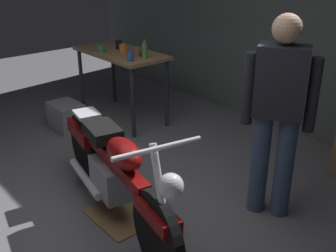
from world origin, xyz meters
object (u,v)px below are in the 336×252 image
(bottle, at_px, (145,51))
(person_standing, at_px, (278,111))
(motorcycle, at_px, (114,170))
(mug_brown_stoneware, at_px, (137,52))
(mug_blue_enamel, at_px, (130,56))
(mug_green_speckled, at_px, (101,48))
(mug_orange_travel, at_px, (123,48))
(storage_bin, at_px, (66,116))
(mug_black_matte, at_px, (119,45))

(bottle, bearing_deg, person_standing, -7.94)
(motorcycle, height_order, bottle, bottle)
(mug_brown_stoneware, distance_m, mug_blue_enamel, 0.24)
(motorcycle, relative_size, person_standing, 1.29)
(mug_green_speckled, distance_m, bottle, 0.66)
(person_standing, bearing_deg, mug_orange_travel, -36.08)
(person_standing, height_order, mug_blue_enamel, person_standing)
(person_standing, bearing_deg, mug_brown_stoneware, -37.16)
(mug_green_speckled, distance_m, mug_orange_travel, 0.27)
(motorcycle, xyz_separation_m, bottle, (-1.28, 1.32, 0.55))
(motorcycle, relative_size, mug_green_speckled, 17.79)
(mug_orange_travel, height_order, mug_blue_enamel, mug_blue_enamel)
(motorcycle, xyz_separation_m, mug_green_speckled, (-1.90, 1.12, 0.50))
(motorcycle, relative_size, storage_bin, 4.90)
(bottle, bearing_deg, mug_blue_enamel, -96.67)
(mug_brown_stoneware, bearing_deg, mug_green_speckled, -155.40)
(mug_black_matte, bearing_deg, storage_bin, -91.91)
(mug_brown_stoneware, bearing_deg, mug_black_matte, 173.48)
(person_standing, xyz_separation_m, mug_orange_travel, (-2.50, 0.29, 0.02))
(mug_orange_travel, bearing_deg, mug_black_matte, 160.88)
(storage_bin, distance_m, mug_green_speckled, 0.95)
(mug_green_speckled, bearing_deg, mug_brown_stoneware, 24.60)
(mug_green_speckled, height_order, bottle, bottle)
(storage_bin, bearing_deg, bottle, 48.99)
(mug_green_speckled, height_order, mug_brown_stoneware, mug_brown_stoneware)
(motorcycle, bearing_deg, person_standing, 64.83)
(mug_brown_stoneware, relative_size, mug_orange_travel, 0.99)
(mug_brown_stoneware, distance_m, mug_orange_travel, 0.28)
(mug_green_speckled, height_order, mug_orange_travel, mug_orange_travel)
(storage_bin, xyz_separation_m, mug_black_matte, (0.03, 0.81, 0.79))
(mug_green_speckled, relative_size, bottle, 0.50)
(bottle, bearing_deg, mug_brown_stoneware, 175.93)
(bottle, bearing_deg, mug_orange_travel, 179.85)
(mug_brown_stoneware, bearing_deg, mug_orange_travel, -177.94)
(person_standing, height_order, mug_orange_travel, person_standing)
(person_standing, bearing_deg, mug_black_matte, -36.96)
(mug_orange_travel, bearing_deg, storage_bin, -105.61)
(motorcycle, bearing_deg, mug_black_matte, 155.83)
(mug_brown_stoneware, height_order, mug_orange_travel, mug_brown_stoneware)
(storage_bin, relative_size, mug_green_speckled, 3.63)
(motorcycle, distance_m, mug_orange_travel, 2.22)
(mug_green_speckled, bearing_deg, mug_orange_travel, 48.02)
(mug_orange_travel, bearing_deg, bottle, -0.15)
(mug_black_matte, bearing_deg, person_standing, -7.46)
(mug_orange_travel, bearing_deg, person_standing, -6.58)
(mug_blue_enamel, bearing_deg, bottle, 83.33)
(mug_black_matte, relative_size, mug_blue_enamel, 1.02)
(person_standing, relative_size, mug_orange_travel, 13.52)
(person_standing, distance_m, mug_green_speckled, 2.68)
(storage_bin, distance_m, bottle, 1.29)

